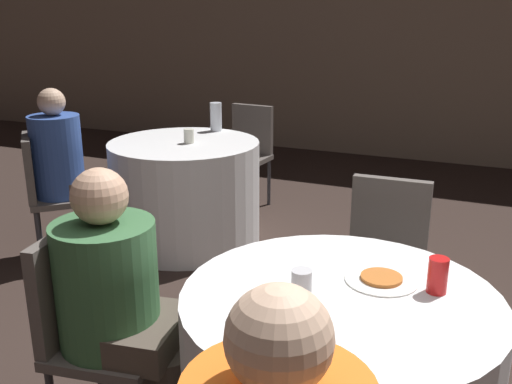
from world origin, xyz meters
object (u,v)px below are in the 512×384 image
Objects in this scene: chair_near_west at (89,320)px; bottle_far at (216,117)px; chair_far_north at (248,146)px; pizza_plate_near at (381,279)px; chair_near_north at (385,252)px; soda_can_red at (438,275)px; table_far at (186,192)px; person_green_jacket at (125,311)px; chair_far_southwest at (46,186)px; person_blue_shirt at (70,174)px; soda_can_silver at (301,288)px.

chair_near_west is 2.51m from bottle_far.
chair_far_north is 3.09m from pizza_plate_near.
bottle_far is at bearing -41.00° from chair_near_north.
pizza_plate_near is at bearing 176.25° from soda_can_red.
person_green_jacket reaches higher than table_far.
chair_far_southwest reaches higher than table_far.
pizza_plate_near is at bearing -43.41° from table_far.
person_blue_shirt is at bearing -136.38° from table_far.
chair_far_southwest is 3.47× the size of pizza_plate_near.
soda_can_silver reaches higher than pizza_plate_near.
soda_can_red is at bearing -40.75° from table_far.
pizza_plate_near is (1.03, 0.30, 0.23)m from chair_near_west.
person_green_jacket is at bearing 53.20° from chair_near_north.
chair_near_north is at bearing 131.26° from chair_near_west.
chair_near_north is 2.37m from chair_far_north.
chair_near_west is 1.00× the size of chair_near_north.
chair_far_north is at bearing 122.67° from pizza_plate_near.
person_green_jacket is 9.27× the size of soda_can_red.
chair_far_southwest is 0.74× the size of person_blue_shirt.
soda_can_red is (1.92, -1.65, 0.44)m from table_far.
chair_near_north is at bearing 99.06° from pizza_plate_near.
table_far is 1.23× the size of chair_near_west.
chair_near_north reaches higher than table_far.
person_blue_shirt is at bearing 71.09° from chair_far_north.
chair_far_southwest is 2.63m from pizza_plate_near.
chair_near_west is 3.47× the size of pizza_plate_near.
chair_near_west is at bearing -166.51° from soda_can_red.
chair_near_north is at bearing 41.32° from chair_far_southwest.
person_blue_shirt is at bearing -146.51° from chair_near_west.
chair_near_west is at bearing -70.10° from table_far.
chair_near_west is 1.00× the size of chair_far_southwest.
chair_near_west is 1.28m from soda_can_red.
chair_near_north is at bearing 135.73° from person_green_jacket.
table_far is 2.50m from soda_can_silver.
chair_near_north is 7.18× the size of soda_can_red.
chair_far_southwest is at bearing 69.09° from chair_far_north.
chair_far_southwest is 7.18× the size of soda_can_red.
chair_far_north is at bearing 85.09° from bottle_far.
bottle_far is (-0.04, -0.50, 0.34)m from chair_far_north.
chair_far_southwest is at bearing -138.24° from person_green_jacket.
table_far is at bearing 90.00° from chair_far_southwest.
chair_far_north is at bearing 112.91° from person_blue_shirt.
chair_near_north is 1.10m from soda_can_silver.
chair_far_southwest is at bearing -123.18° from bottle_far.
soda_can_silver is (0.83, 0.03, 0.29)m from chair_near_west.
bottle_far reaches higher than chair_near_west.
soda_can_red is at bearing 34.29° from soda_can_silver.
table_far is 1.23× the size of chair_far_north.
soda_can_red is at bearing 95.25° from person_green_jacket.
bottle_far is (0.03, 0.45, 0.49)m from table_far.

